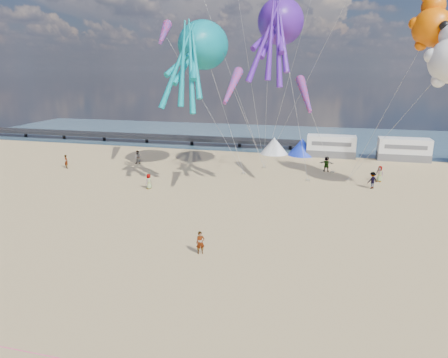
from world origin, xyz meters
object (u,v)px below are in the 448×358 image
tent_blue (302,147)px  kite_octopus_purple (281,22)px  beachgoer_0 (380,174)px  tent_white (274,146)px  beachgoer_2 (372,180)px  sandbag_b (308,180)px  beachgoer_5 (66,162)px  sandbag_a (244,174)px  sandbag_e (264,167)px  sandbag_d (332,172)px  beachgoer_6 (149,181)px  kite_teddy_orange (432,27)px  sandbag_c (348,180)px  beachgoer_4 (327,164)px  beachgoer_1 (138,157)px  windsock_mid (305,95)px  standing_person (200,243)px  motorhome_1 (404,149)px  motorhome_0 (331,146)px  kite_octopus_teal (204,45)px  windsock_left (164,33)px

tent_blue → kite_octopus_purple: (-2.15, -13.00, 15.50)m
beachgoer_0 → kite_octopus_purple: size_ratio=0.16×
tent_white → beachgoer_2: 19.30m
tent_white → sandbag_b: tent_white is taller
beachgoer_5 → kite_octopus_purple: kite_octopus_purple is taller
tent_blue → sandbag_a: size_ratio=8.00×
sandbag_a → beachgoer_0: bearing=2.5°
tent_blue → sandbag_e: bearing=-114.1°
beachgoer_0 → sandbag_d: size_ratio=3.52×
beachgoer_0 → sandbag_e: (-13.21, 2.98, -0.77)m
beachgoer_6 → kite_teddy_orange: bearing=115.2°
tent_blue → sandbag_c: 14.02m
sandbag_b → beachgoer_4: bearing=69.0°
beachgoer_1 → windsock_mid: windsock_mid is taller
beachgoer_1 → kite_octopus_purple: (18.16, -2.12, 15.81)m
sandbag_b → kite_octopus_purple: kite_octopus_purple is taller
sandbag_e → sandbag_b: bearing=-40.4°
sandbag_b → windsock_mid: 9.45m
standing_person → beachgoer_1: bearing=99.0°
motorhome_1 → sandbag_a: 23.25m
sandbag_e → sandbag_a: bearing=-116.6°
beachgoer_1 → beachgoer_2: size_ratio=1.01×
motorhome_0 → kite_teddy_orange: 22.07m
beachgoer_4 → kite_octopus_teal: (-13.97, -4.33, 13.55)m
beachgoer_6 → sandbag_c: (20.07, 8.16, -0.69)m
beachgoer_4 → kite_teddy_orange: bearing=145.5°
beachgoer_4 → kite_octopus_teal: kite_octopus_teal is taller
beachgoer_5 → sandbag_b: (29.48, 1.32, -0.74)m
motorhome_0 → sandbag_a: motorhome_0 is taller
motorhome_0 → windsock_mid: size_ratio=0.98×
motorhome_0 → sandbag_a: 16.19m
motorhome_1 → beachgoer_6: bearing=-143.1°
tent_blue → beachgoer_1: (-20.31, -10.88, -0.31)m
sandbag_b → kite_octopus_teal: bearing=176.8°
beachgoer_0 → kite_octopus_teal: kite_octopus_teal is taller
sandbag_a → kite_octopus_purple: 17.01m
sandbag_e → kite_octopus_purple: bearing=-64.0°
beachgoer_0 → beachgoer_6: beachgoer_0 is taller
kite_octopus_teal → windsock_left: (-4.59, 0.02, 1.36)m
sandbag_d → beachgoer_4: bearing=140.5°
motorhome_0 → sandbag_d: 9.56m
tent_blue → sandbag_d: bearing=-66.0°
windsock_left → windsock_mid: bearing=-21.7°
standing_person → kite_teddy_orange: bearing=23.5°
beachgoer_0 → beachgoer_2: 3.11m
tent_white → kite_octopus_teal: kite_octopus_teal is taller
tent_white → beachgoer_1: bearing=-146.3°
sandbag_e → windsock_mid: size_ratio=0.07×
standing_person → sandbag_e: (0.50, 24.76, -0.68)m
beachgoer_1 → windsock_left: size_ratio=0.25×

